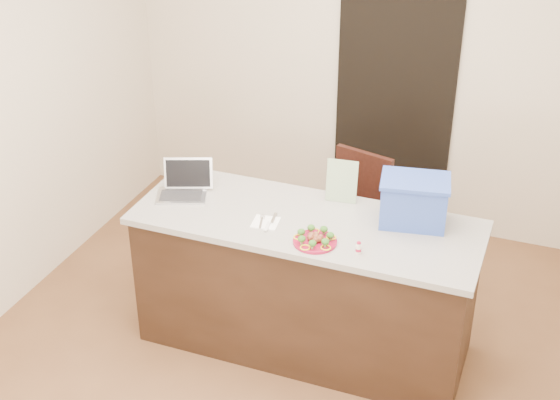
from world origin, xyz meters
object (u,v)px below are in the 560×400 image
at_px(island, 305,284).
at_px(blue_box, 414,201).
at_px(chair, 358,213).
at_px(laptop, 185,185).
at_px(napkin, 266,222).
at_px(plate, 315,241).
at_px(yogurt_bottle, 359,249).

distance_m(island, blue_box, 0.86).
bearing_deg(chair, laptop, -125.32).
height_order(napkin, blue_box, blue_box).
relative_size(island, plate, 8.33).
xyz_separation_m(plate, laptop, (-0.94, 0.26, 0.05)).
bearing_deg(chair, blue_box, -36.74).
bearing_deg(plate, laptop, 164.62).
bearing_deg(blue_box, laptop, 176.34).
distance_m(island, yogurt_bottle, 0.66).
xyz_separation_m(island, yogurt_bottle, (0.38, -0.24, 0.49)).
distance_m(plate, laptop, 0.98).
xyz_separation_m(plate, napkin, (-0.34, 0.10, -0.01)).
distance_m(plate, yogurt_bottle, 0.26).
distance_m(blue_box, chair, 0.93).
relative_size(plate, blue_box, 0.57).
bearing_deg(napkin, plate, -16.79).
bearing_deg(yogurt_bottle, island, 148.29).
relative_size(blue_box, chair, 0.45).
distance_m(napkin, chair, 1.04).
bearing_deg(plate, napkin, 163.21).
height_order(napkin, chair, chair).
bearing_deg(plate, island, 120.08).
xyz_separation_m(napkin, chair, (0.31, 0.92, -0.37)).
bearing_deg(yogurt_bottle, laptop, 167.13).
xyz_separation_m(laptop, blue_box, (1.40, 0.16, 0.09)).
xyz_separation_m(plate, chair, (-0.03, 1.02, -0.38)).
xyz_separation_m(yogurt_bottle, blue_box, (0.20, 0.43, 0.11)).
bearing_deg(chair, plate, -73.73).
bearing_deg(blue_box, island, -171.85).
distance_m(yogurt_bottle, laptop, 1.23).
xyz_separation_m(napkin, blue_box, (0.79, 0.31, 0.14)).
distance_m(napkin, yogurt_bottle, 0.60).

